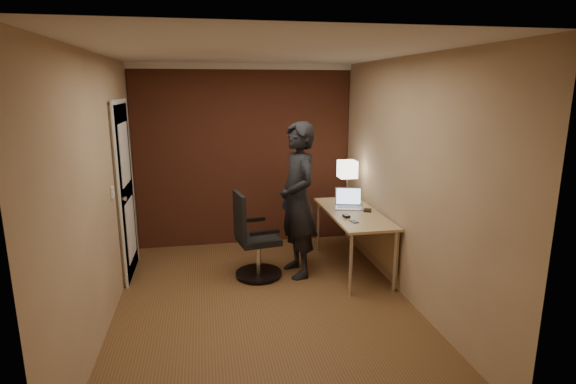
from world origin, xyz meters
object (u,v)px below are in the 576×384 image
Objects in this scene: wallet at (367,210)px; person at (298,200)px; mouse at (346,216)px; phone at (354,222)px; desk_lamp at (347,170)px; laptop at (348,202)px; office_chair at (253,241)px; desk at (359,222)px.

wallet is 0.06× the size of person.
phone is at bearing -88.54° from mouse.
person reaches higher than desk_lamp.
phone is (-0.14, -0.63, -0.06)m from laptop.
office_chair is (-1.23, -0.25, -0.35)m from laptop.
desk is at bearing -75.23° from laptop.
person reaches higher than laptop.
desk is 0.83× the size of person.
laptop is at bearing 126.09° from wallet.
desk_lamp is 1.58m from office_chair.
mouse is at bearing -9.74° from office_chair.
laptop is at bearing 11.66° from office_chair.
wallet is at bearing 1.00° from office_chair.
person is at bearing -179.13° from wallet.
person is at bearing 1.21° from office_chair.
mouse is 0.06× the size of person.
desk_lamp reaches higher than laptop.
desk is 0.46m from phone.
phone is 1.05× the size of wallet.
office_chair reaches higher than phone.
mouse is 0.59m from person.
desk_lamp reaches higher than wallet.
desk_lamp is at bearing 88.91° from desk.
office_chair is at bearing 150.05° from phone.
desk_lamp is 5.35× the size of mouse.
laptop is 0.47m from mouse.
phone is (-0.21, -0.92, -0.41)m from desk_lamp.
desk is 0.31m from laptop.
mouse is (-0.17, -0.44, -0.05)m from laptop.
phone is at bearing -127.41° from wallet.
desk_lamp is 0.97m from person.
mouse is at bearing -110.91° from laptop.
wallet is 0.88m from person.
wallet is at bearing 41.52° from phone.
person is at bearing 152.60° from mouse.
phone reaches higher than desk.
office_chair is at bearing -157.16° from desk_lamp.
phone is 0.70m from person.
phone is 1.19m from office_chair.
laptop is at bearing 61.77° from mouse.
mouse is at bearing 87.71° from phone.
phone is at bearing -116.55° from desk.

